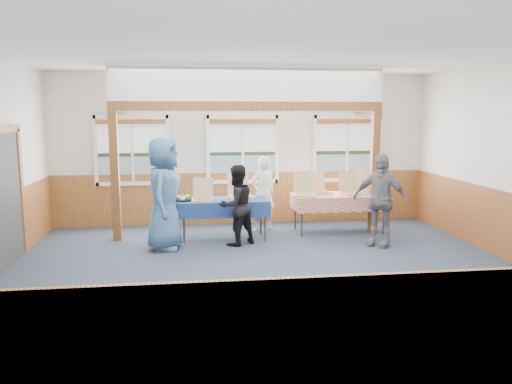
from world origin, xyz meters
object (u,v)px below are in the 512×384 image
Objects in this scene: woman_black at (236,205)px; table_right at (339,197)px; table_left at (224,203)px; person_grey at (380,200)px; woman_white at (263,194)px; man_blue at (164,194)px.

table_right is at bearing 168.71° from woman_black.
person_grey is (2.73, -0.84, 0.14)m from table_left.
person_grey is (0.40, -1.14, 0.13)m from table_right.
table_left is at bearing -158.33° from person_grey.
woman_white is at bearing -177.64° from person_grey.
table_right is 1.15× the size of person_grey.
woman_black is 0.87× the size of person_grey.
person_grey is at bearing 140.62° from woman_black.
person_grey reaches higher than table_left.
woman_white is at bearing 162.22° from table_right.
woman_white is 0.91× the size of person_grey.
woman_black is at bearing 39.29° from woman_white.
table_left and table_right have the same top height.
woman_white is at bearing -152.13° from woman_black.
woman_black reaches higher than table_right.
woman_black is at bearing -149.49° from person_grey.
woman_white is 2.23m from man_blue.
table_right is 3.53m from man_blue.
man_blue is at bearing -26.13° from woman_black.
table_left is at bearing -51.07° from man_blue.
man_blue reaches higher than woman_white.
woman_white is at bearing 51.66° from table_left.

